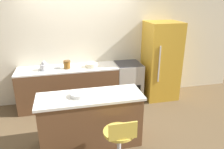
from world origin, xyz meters
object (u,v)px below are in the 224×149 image
at_px(stool_chair, 119,142).
at_px(kettle, 44,66).
at_px(refrigerator, 161,61).
at_px(mixing_bowl, 92,65).
at_px(oven_range, 128,81).

height_order(stool_chair, kettle, kettle).
relative_size(refrigerator, mixing_bowl, 6.76).
bearing_deg(refrigerator, mixing_bowl, -179.85).
distance_m(stool_chair, mixing_bowl, 2.13).
bearing_deg(refrigerator, stool_chair, -127.01).
bearing_deg(kettle, mixing_bowl, 0.00).
bearing_deg(stool_chair, kettle, 117.64).
distance_m(stool_chair, kettle, 2.40).
relative_size(stool_chair, kettle, 4.30).
height_order(oven_range, refrigerator, refrigerator).
bearing_deg(mixing_bowl, refrigerator, 0.15).
bearing_deg(mixing_bowl, kettle, 180.00).
height_order(refrigerator, mixing_bowl, refrigerator).
bearing_deg(oven_range, kettle, -178.82).
bearing_deg(refrigerator, kettle, -179.91).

